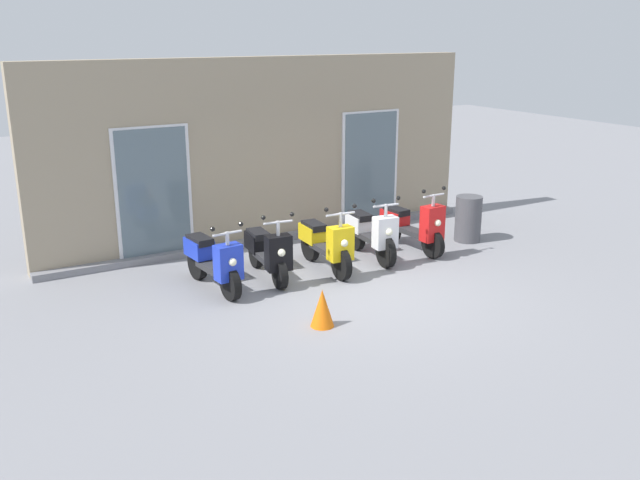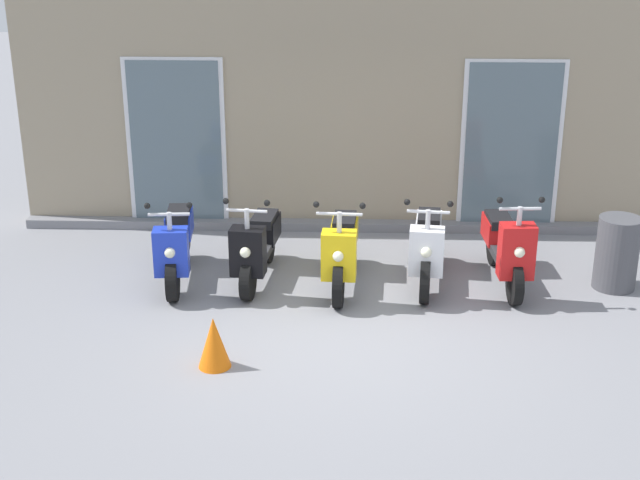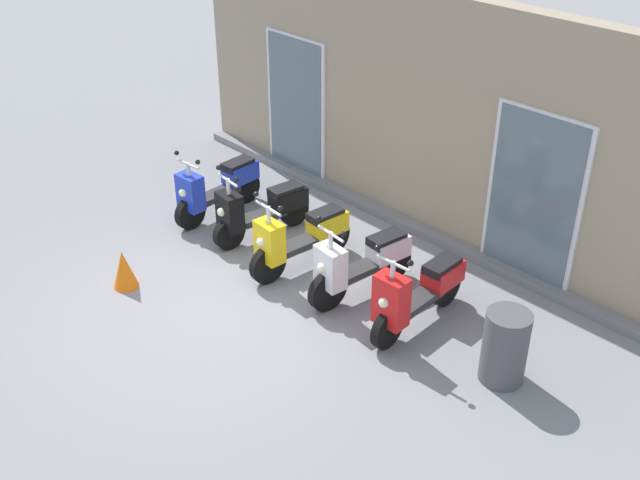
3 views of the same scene
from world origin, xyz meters
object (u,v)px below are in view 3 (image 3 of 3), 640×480
scooter_blue (218,187)px  scooter_red (418,293)px  traffic_cone (124,269)px  scooter_white (361,263)px  scooter_black (261,209)px  scooter_yellow (301,238)px  trash_bin (505,347)px

scooter_blue → scooter_red: size_ratio=0.97×
scooter_red → traffic_cone: 3.73m
scooter_blue → scooter_white: 2.91m
scooter_black → scooter_yellow: scooter_yellow is taller
traffic_cone → trash_bin: 4.80m
scooter_blue → scooter_white: scooter_white is taller
scooter_blue → scooter_red: (3.82, 0.03, 0.01)m
scooter_white → scooter_yellow: bearing=-172.9°
scooter_black → scooter_blue: bearing=-177.0°
trash_bin → scooter_white: bearing=178.6°
scooter_black → scooter_red: 2.88m
scooter_red → trash_bin: bearing=-2.6°
trash_bin → scooter_red: bearing=177.4°
traffic_cone → scooter_white: bearing=43.3°
scooter_black → traffic_cone: (-0.22, -2.09, -0.18)m
scooter_red → trash_bin: scooter_red is taller
scooter_yellow → scooter_red: bearing=3.8°
scooter_yellow → scooter_red: (1.89, 0.13, 0.01)m
traffic_cone → scooter_red: bearing=33.7°
scooter_blue → scooter_yellow: bearing=-2.8°
scooter_blue → traffic_cone: size_ratio=3.07×
scooter_blue → scooter_red: bearing=0.5°
scooter_blue → scooter_yellow: (1.93, -0.09, 0.00)m
scooter_yellow → traffic_cone: scooter_yellow is taller
traffic_cone → trash_bin: (4.36, 2.01, 0.17)m
scooter_black → trash_bin: (4.13, -0.07, -0.01)m
scooter_white → scooter_red: size_ratio=0.98×
scooter_black → trash_bin: size_ratio=1.84×
scooter_yellow → scooter_white: scooter_yellow is taller
scooter_white → trash_bin: scooter_white is taller
scooter_black → scooter_red: size_ratio=0.95×
scooter_red → traffic_cone: (-3.10, -2.07, -0.21)m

